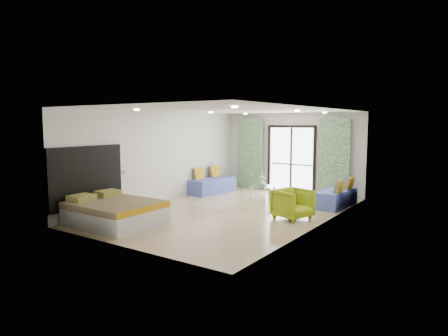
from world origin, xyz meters
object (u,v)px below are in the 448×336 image
Objects in this scene: daybed_right at (336,197)px; armchair at (293,203)px; bed at (115,212)px; daybed_left at (212,185)px; coffee_table at (263,187)px.

daybed_right is 2.11m from armchair.
daybed_right is at bearing 53.88° from bed.
bed is 4.29m from armchair.
coffee_table is (2.04, -0.16, 0.12)m from daybed_left.
daybed_left is at bearing 80.57° from armchair.
daybed_left reaches higher than daybed_right.
armchair is (3.84, -1.86, 0.13)m from daybed_left.
daybed_right reaches higher than armchair.
daybed_left is 2.24× the size of armchair.
bed is 4.77m from coffee_table.
armchair reaches higher than coffee_table.
coffee_table is (-2.19, -0.36, 0.13)m from daybed_right.
bed is 1.17× the size of daybed_right.
daybed_right reaches higher than bed.
daybed_right is 2.14× the size of coffee_table.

